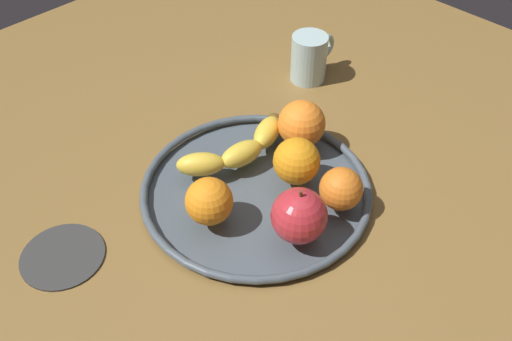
# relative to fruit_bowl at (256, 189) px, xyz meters

# --- Properties ---
(ground_plane) EXTENTS (1.44, 1.44, 0.04)m
(ground_plane) POSITION_rel_fruit_bowl_xyz_m (0.00, 0.00, -0.03)
(ground_plane) COLOR brown
(fruit_bowl) EXTENTS (0.35, 0.35, 0.02)m
(fruit_bowl) POSITION_rel_fruit_bowl_xyz_m (0.00, 0.00, 0.00)
(fruit_bowl) COLOR #4A555D
(fruit_bowl) RESTS_ON ground_plane
(banana) EXTENTS (0.21, 0.09, 0.04)m
(banana) POSITION_rel_fruit_bowl_xyz_m (0.02, 0.06, 0.03)
(banana) COLOR yellow
(banana) RESTS_ON fruit_bowl
(apple) EXTENTS (0.08, 0.08, 0.08)m
(apple) POSITION_rel_fruit_bowl_xyz_m (-0.03, -0.11, 0.05)
(apple) COLOR red
(apple) RESTS_ON fruit_bowl
(orange_front_right) EXTENTS (0.06, 0.06, 0.06)m
(orange_front_right) POSITION_rel_fruit_bowl_xyz_m (0.06, -0.11, 0.04)
(orange_front_right) COLOR orange
(orange_front_right) RESTS_ON fruit_bowl
(orange_back_right) EXTENTS (0.07, 0.07, 0.07)m
(orange_back_right) POSITION_rel_fruit_bowl_xyz_m (-0.09, 0.00, 0.04)
(orange_back_right) COLOR orange
(orange_back_right) RESTS_ON fruit_bowl
(orange_front_left) EXTENTS (0.07, 0.07, 0.07)m
(orange_front_left) POSITION_rel_fruit_bowl_xyz_m (0.05, -0.03, 0.04)
(orange_front_left) COLOR orange
(orange_front_left) RESTS_ON fruit_bowl
(orange_center) EXTENTS (0.08, 0.08, 0.08)m
(orange_center) POSITION_rel_fruit_bowl_xyz_m (0.12, 0.02, 0.05)
(orange_center) COLOR orange
(orange_center) RESTS_ON fruit_bowl
(ambient_mug) EXTENTS (0.10, 0.07, 0.09)m
(ambient_mug) POSITION_rel_fruit_bowl_xyz_m (0.28, 0.14, 0.04)
(ambient_mug) COLOR silver
(ambient_mug) RESTS_ON ground_plane
(ambient_coaster) EXTENTS (0.11, 0.11, 0.01)m
(ambient_coaster) POSITION_rel_fruit_bowl_xyz_m (-0.27, 0.10, -0.01)
(ambient_coaster) COLOR #343433
(ambient_coaster) RESTS_ON ground_plane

